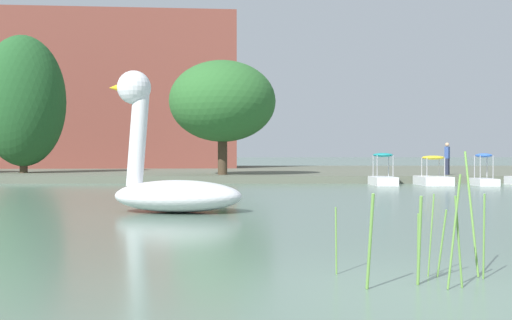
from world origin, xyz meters
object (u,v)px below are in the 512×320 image
object	(u,v)px
tree_broadleaf_behind_dock	(223,102)
pedal_boat_teal	(383,176)
swan_boat	(169,177)
person_on_path	(448,158)
tree_willow_near_path	(24,101)
pedal_boat_blue	(484,176)
pedal_boat_yellow	(434,177)

from	to	relation	value
tree_broadleaf_behind_dock	pedal_boat_teal	bearing A→B (deg)	-24.29
swan_boat	person_on_path	world-z (taller)	swan_boat
pedal_boat_teal	tree_willow_near_path	xyz separation A→B (m)	(-19.92, 6.59, 4.20)
pedal_boat_blue	tree_willow_near_path	xyz separation A→B (m)	(-24.68, 6.87, 4.21)
pedal_boat_teal	person_on_path	xyz separation A→B (m)	(4.21, 3.48, 0.84)
swan_boat	pedal_boat_yellow	bearing A→B (deg)	51.42
pedal_boat_teal	pedal_boat_yellow	xyz separation A→B (m)	(2.47, 0.15, -0.07)
tree_broadleaf_behind_dock	swan_boat	bearing A→B (deg)	-91.48
pedal_boat_yellow	tree_broadleaf_behind_dock	bearing A→B (deg)	161.75
tree_broadleaf_behind_dock	person_on_path	distance (m)	12.54
tree_broadleaf_behind_dock	tree_willow_near_path	distance (m)	12.34
pedal_boat_teal	tree_willow_near_path	distance (m)	21.39
pedal_boat_yellow	pedal_boat_blue	size ratio (longest dim) A/B	1.24
pedal_boat_teal	pedal_boat_blue	xyz separation A→B (m)	(4.76, -0.28, -0.01)
pedal_boat_teal	swan_boat	bearing A→B (deg)	-121.94
pedal_boat_yellow	tree_broadleaf_behind_dock	xyz separation A→B (m)	(-10.42, 3.44, 3.97)
tree_willow_near_path	person_on_path	world-z (taller)	tree_willow_near_path
person_on_path	tree_willow_near_path	bearing A→B (deg)	172.65
tree_willow_near_path	swan_boat	bearing A→B (deg)	-60.13
pedal_boat_blue	tree_broadleaf_behind_dock	xyz separation A→B (m)	(-12.72, 3.87, 3.92)
pedal_boat_yellow	person_on_path	world-z (taller)	person_on_path
pedal_boat_teal	tree_willow_near_path	size ratio (longest dim) A/B	0.25
pedal_boat_yellow	person_on_path	distance (m)	3.86
swan_boat	person_on_path	size ratio (longest dim) A/B	2.11
tree_willow_near_path	pedal_boat_yellow	bearing A→B (deg)	-16.05
pedal_boat_blue	swan_boat	bearing A→B (deg)	-134.94
tree_broadleaf_behind_dock	tree_willow_near_path	xyz separation A→B (m)	(-11.96, 3.00, 0.29)
swan_boat	pedal_boat_teal	size ratio (longest dim) A/B	1.83
pedal_boat_blue	person_on_path	size ratio (longest dim) A/B	1.01
swan_boat	pedal_boat_blue	xyz separation A→B (m)	(13.16, 13.19, -0.47)
tree_willow_near_path	pedal_boat_blue	bearing A→B (deg)	-15.56
pedal_boat_teal	tree_broadleaf_behind_dock	size ratio (longest dim) A/B	0.32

